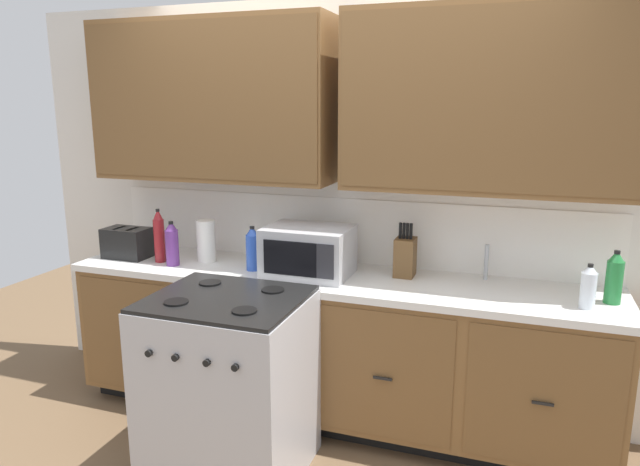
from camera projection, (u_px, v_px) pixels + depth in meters
The scene contains 14 objects.
ground_plane at pixel (313, 444), 3.25m from camera, with size 8.00×8.00×0.00m, color brown.
wall_unit at pixel (342, 142), 3.34m from camera, with size 4.31×0.40×2.47m.
counter_run at pixel (331, 347), 3.42m from camera, with size 3.14×0.64×0.90m.
stove_range at pixel (229, 385), 2.95m from camera, with size 0.76×0.68×0.95m.
microwave at pixel (308, 251), 3.30m from camera, with size 0.48×0.37×0.28m.
toaster at pixel (127, 243), 3.69m from camera, with size 0.28×0.18×0.19m.
knife_block at pixel (405, 256), 3.29m from camera, with size 0.11×0.14×0.31m.
sink_faucet at pixel (486, 262), 3.23m from camera, with size 0.02×0.02×0.20m, color #B2B5BA.
paper_towel_roll at pixel (206, 241), 3.59m from camera, with size 0.12×0.12×0.26m, color white.
bottle_clear at pixel (588, 287), 2.77m from camera, with size 0.07×0.07×0.22m.
bottle_blue at pixel (253, 249), 3.40m from camera, with size 0.08×0.08×0.26m.
bottle_violet at pixel (172, 244), 3.50m from camera, with size 0.08×0.08×0.27m.
bottle_green at pixel (614, 278), 2.84m from camera, with size 0.08×0.08×0.27m.
bottle_red at pixel (159, 236), 3.57m from camera, with size 0.07×0.07×0.33m.
Camera 1 is at (1.00, -2.73, 1.87)m, focal length 32.58 mm.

